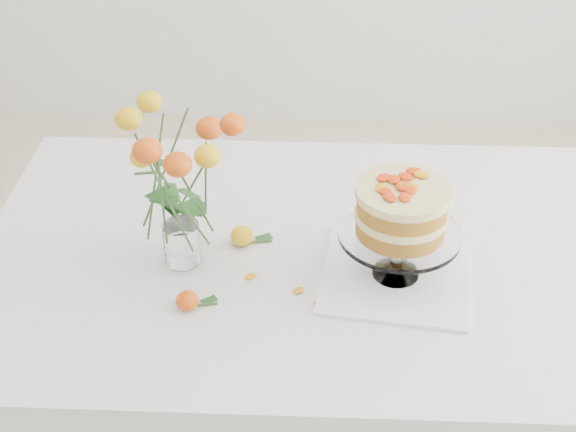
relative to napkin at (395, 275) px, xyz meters
name	(u,v)px	position (x,y,z in m)	size (l,w,h in m)	color
table	(310,279)	(-0.17, 0.09, -0.09)	(1.43, 0.93, 0.76)	tan
napkin	(395,275)	(0.00, 0.00, 0.00)	(0.29, 0.29, 0.01)	white
cake_stand	(401,215)	(0.00, 0.00, 0.15)	(0.24, 0.24, 0.22)	white
rose_vase	(175,171)	(-0.44, 0.03, 0.22)	(0.32, 0.32, 0.38)	white
loose_rose_near	(242,236)	(-0.32, 0.10, 0.02)	(0.09, 0.05, 0.04)	gold
loose_rose_far	(187,301)	(-0.41, -0.11, 0.01)	(0.08, 0.04, 0.04)	red
stray_petal_a	(251,277)	(-0.29, -0.01, 0.00)	(0.03, 0.02, 0.00)	orange
stray_petal_b	(299,291)	(-0.19, -0.05, 0.00)	(0.03, 0.02, 0.00)	orange
stray_petal_c	(319,304)	(-0.15, -0.09, 0.00)	(0.03, 0.02, 0.00)	orange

